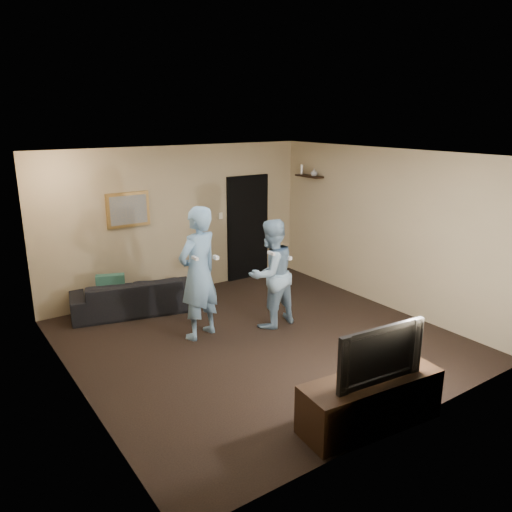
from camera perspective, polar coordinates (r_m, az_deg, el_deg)
ground at (r=7.23m, az=0.39°, el=-9.53°), size 5.00×5.00×0.00m
ceiling at (r=6.55m, az=0.43°, el=11.49°), size 5.00×5.00×0.04m
wall_back at (r=8.88m, az=-8.90°, el=3.98°), size 5.00×0.04×2.60m
wall_front at (r=5.04m, az=17.03°, el=-5.80°), size 5.00×0.04×2.60m
wall_left at (r=5.78m, az=-20.39°, el=-3.31°), size 0.04×5.00×2.60m
wall_right at (r=8.42m, az=14.52°, el=3.01°), size 0.04×5.00×2.60m
sofa at (r=8.33m, az=-13.87°, el=-4.40°), size 2.06×1.19×0.56m
throw_pillow at (r=8.16m, az=-16.24°, el=-3.53°), size 0.46×0.28×0.43m
painting_frame at (r=8.46m, az=-14.41°, el=5.16°), size 0.72×0.05×0.57m
painting_canvas at (r=8.43m, az=-14.35°, el=5.13°), size 0.62×0.01×0.47m
doorway at (r=9.62m, az=-0.95°, el=3.26°), size 0.90×0.06×2.00m
light_switch at (r=9.25m, az=-4.08°, el=4.61°), size 0.08×0.02×0.12m
wall_shelf at (r=9.48m, az=6.10°, el=9.06°), size 0.20×0.60×0.03m
shelf_vase at (r=9.37m, az=6.65°, el=9.47°), size 0.15×0.15×0.14m
shelf_figurine at (r=9.64m, az=5.24°, el=9.82°), size 0.06×0.06×0.18m
tv_console at (r=5.48m, az=12.94°, el=-15.93°), size 1.59×0.65×0.55m
television at (r=5.20m, az=13.33°, el=-10.51°), size 1.05×0.24×0.60m
wii_player_left at (r=7.04m, az=-6.59°, el=-1.97°), size 0.80×0.65×1.91m
wii_player_right at (r=7.42m, az=1.72°, el=-2.02°), size 0.87×0.72×1.64m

